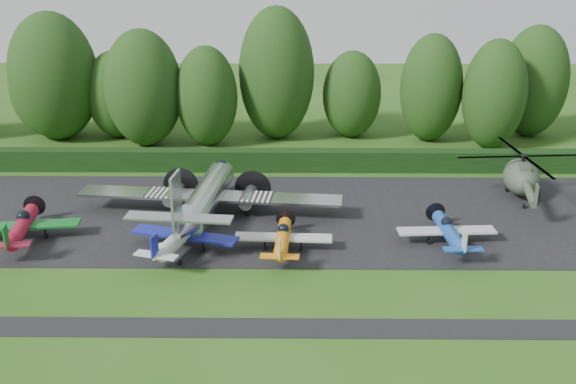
{
  "coord_description": "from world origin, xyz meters",
  "views": [
    {
      "loc": [
        4.24,
        -36.76,
        20.1
      ],
      "look_at": [
        3.78,
        8.77,
        2.5
      ],
      "focal_mm": 40.0,
      "sensor_mm": 36.0,
      "label": 1
    }
  ],
  "objects_px": {
    "light_plane_red": "(22,226)",
    "light_plane_blue": "(448,231)",
    "transport_plane": "(206,198)",
    "light_plane_orange": "(283,238)",
    "light_plane_white": "(181,235)",
    "sign_board": "(531,159)",
    "helicopter": "(522,174)"
  },
  "relations": [
    {
      "from": "light_plane_blue",
      "to": "sign_board",
      "type": "distance_m",
      "value": 19.33
    },
    {
      "from": "transport_plane",
      "to": "light_plane_red",
      "type": "xyz_separation_m",
      "value": [
        -12.72,
        -4.05,
        -0.63
      ]
    },
    {
      "from": "light_plane_orange",
      "to": "helicopter",
      "type": "xyz_separation_m",
      "value": [
        20.06,
        11.0,
        0.86
      ]
    },
    {
      "from": "transport_plane",
      "to": "sign_board",
      "type": "relative_size",
      "value": 5.98
    },
    {
      "from": "helicopter",
      "to": "transport_plane",
      "type": "bearing_deg",
      "value": -178.94
    },
    {
      "from": "light_plane_orange",
      "to": "sign_board",
      "type": "height_order",
      "value": "light_plane_orange"
    },
    {
      "from": "light_plane_white",
      "to": "light_plane_blue",
      "type": "height_order",
      "value": "light_plane_white"
    },
    {
      "from": "light_plane_white",
      "to": "light_plane_blue",
      "type": "relative_size",
      "value": 1.1
    },
    {
      "from": "light_plane_blue",
      "to": "helicopter",
      "type": "xyz_separation_m",
      "value": [
        8.31,
        9.81,
        0.83
      ]
    },
    {
      "from": "light_plane_red",
      "to": "light_plane_blue",
      "type": "xyz_separation_m",
      "value": [
        30.51,
        -0.33,
        -0.13
      ]
    },
    {
      "from": "light_plane_orange",
      "to": "sign_board",
      "type": "distance_m",
      "value": 28.52
    },
    {
      "from": "light_plane_orange",
      "to": "helicopter",
      "type": "bearing_deg",
      "value": 26.09
    },
    {
      "from": "light_plane_red",
      "to": "sign_board",
      "type": "xyz_separation_m",
      "value": [
        41.7,
        15.43,
        0.09
      ]
    },
    {
      "from": "light_plane_red",
      "to": "sign_board",
      "type": "relative_size",
      "value": 2.34
    },
    {
      "from": "light_plane_red",
      "to": "light_plane_orange",
      "type": "distance_m",
      "value": 18.82
    },
    {
      "from": "transport_plane",
      "to": "light_plane_blue",
      "type": "relative_size",
      "value": 2.84
    },
    {
      "from": "helicopter",
      "to": "sign_board",
      "type": "xyz_separation_m",
      "value": [
        2.88,
        5.95,
        -0.62
      ]
    },
    {
      "from": "light_plane_orange",
      "to": "sign_board",
      "type": "relative_size",
      "value": 2.05
    },
    {
      "from": "transport_plane",
      "to": "light_plane_orange",
      "type": "xyz_separation_m",
      "value": [
        6.04,
        -5.57,
        -0.78
      ]
    },
    {
      "from": "transport_plane",
      "to": "light_plane_white",
      "type": "xyz_separation_m",
      "value": [
        -1.02,
        -5.54,
        -0.63
      ]
    },
    {
      "from": "helicopter",
      "to": "sign_board",
      "type": "distance_m",
      "value": 6.64
    },
    {
      "from": "light_plane_white",
      "to": "sign_board",
      "type": "relative_size",
      "value": 2.32
    },
    {
      "from": "transport_plane",
      "to": "light_plane_red",
      "type": "distance_m",
      "value": 13.36
    },
    {
      "from": "light_plane_white",
      "to": "helicopter",
      "type": "relative_size",
      "value": 0.62
    },
    {
      "from": "transport_plane",
      "to": "helicopter",
      "type": "bearing_deg",
      "value": 5.9
    },
    {
      "from": "sign_board",
      "to": "light_plane_blue",
      "type": "bearing_deg",
      "value": -126.81
    },
    {
      "from": "transport_plane",
      "to": "light_plane_orange",
      "type": "bearing_deg",
      "value": -48.54
    },
    {
      "from": "light_plane_white",
      "to": "sign_board",
      "type": "bearing_deg",
      "value": 13.14
    },
    {
      "from": "transport_plane",
      "to": "sign_board",
      "type": "xyz_separation_m",
      "value": [
        28.98,
        11.37,
        -0.54
      ]
    },
    {
      "from": "light_plane_white",
      "to": "sign_board",
      "type": "height_order",
      "value": "light_plane_white"
    },
    {
      "from": "light_plane_white",
      "to": "sign_board",
      "type": "distance_m",
      "value": 34.44
    },
    {
      "from": "light_plane_white",
      "to": "light_plane_orange",
      "type": "bearing_deg",
      "value": -16.54
    }
  ]
}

